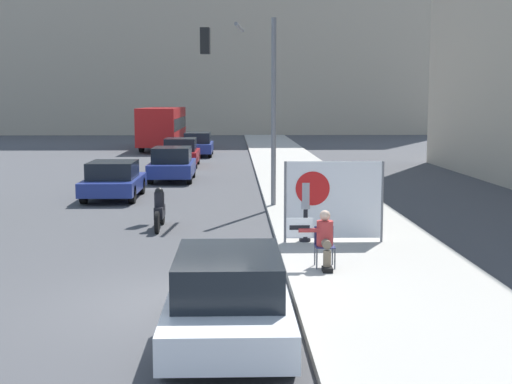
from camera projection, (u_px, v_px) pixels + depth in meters
ground_plane at (177, 305)px, 12.52m from camera, size 160.00×160.00×0.00m
sidewalk_curb at (313, 192)px, 27.51m from camera, size 4.00×90.00×0.15m
seated_protester at (324, 237)px, 14.60m from camera, size 1.00×0.77×1.18m
jogger_on_sidewalk at (305, 207)px, 17.33m from camera, size 0.34×0.34×1.67m
pedestrian_behind at (361, 198)px, 19.25m from camera, size 0.34×0.34×1.61m
protest_banner at (333, 200)px, 17.21m from camera, size 2.42×0.06×1.97m
traffic_light_pole at (249, 82)px, 23.09m from camera, size 2.46×2.23×6.06m
parked_car_curbside at (229, 296)px, 10.56m from camera, size 1.77×4.33×1.36m
car_on_road_nearest at (114, 180)px, 25.99m from camera, size 1.90×4.12×1.38m
car_on_road_midblock at (172, 164)px, 31.81m from camera, size 1.89×4.19×1.52m
car_on_road_distant at (181, 152)px, 38.81m from camera, size 1.90×4.23×1.55m
car_on_road_far_lane at (198, 144)px, 46.14m from camera, size 1.90×4.69×1.53m
city_bus_on_road at (163, 125)px, 52.99m from camera, size 2.61×11.80×3.05m
motorcycle_on_road at (160, 210)px, 19.89m from camera, size 0.28×2.03×1.17m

